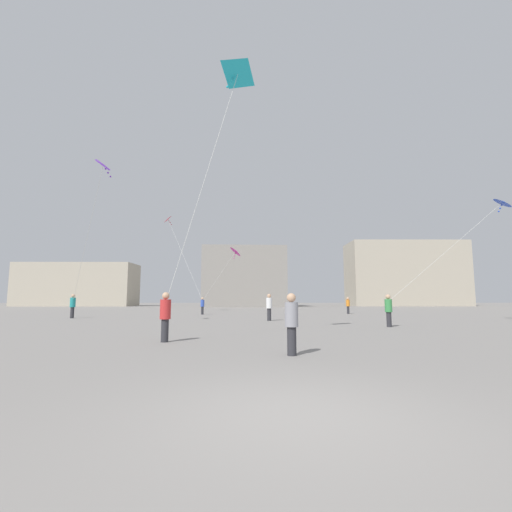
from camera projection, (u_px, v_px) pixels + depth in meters
The scene contains 16 objects.
ground_plane at pixel (296, 416), 4.42m from camera, with size 300.00×300.00×0.00m, color gray.
person_in_white at pixel (269, 306), 24.21m from camera, with size 0.39×0.39×1.80m.
person_in_teal at pixel (73, 305), 27.46m from camera, with size 0.40×0.40×1.83m.
person_in_grey at pixel (292, 321), 9.26m from camera, with size 0.35×0.35×1.59m.
person_in_green at pixel (389, 309), 18.76m from camera, with size 0.37×0.37×1.69m.
person_in_blue at pixel (202, 305), 34.13m from camera, with size 0.35×0.35×1.63m.
person_in_orange at pixel (348, 305), 35.73m from camera, with size 0.36×0.36×1.64m.
person_in_red at pixel (165, 315), 12.17m from camera, with size 0.36×0.36×1.67m.
kite_cobalt_diamond at pixel (502, 203), 22.46m from camera, with size 9.37×3.47×6.55m.
kite_crimson_delta at pixel (168, 220), 41.77m from camera, with size 5.64×7.61×9.84m.
kite_magenta_diamond at pixel (236, 251), 32.67m from camera, with size 3.80×2.84×4.95m.
kite_violet_delta at pixel (103, 170), 21.02m from camera, with size 5.39×8.44×8.18m.
kite_cyan_delta at pixel (236, 77), 14.15m from camera, with size 3.13×1.64×9.33m.
building_left_hall at pixel (78, 285), 77.61m from camera, with size 24.45×8.95×9.12m.
building_centre_hall at pixel (244, 278), 74.64m from camera, with size 16.37×15.42×11.71m.
building_right_hall at pixel (405, 274), 80.43m from camera, with size 25.21×10.40×14.10m.
Camera 1 is at (-0.62, -4.61, 1.43)m, focal length 25.22 mm.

